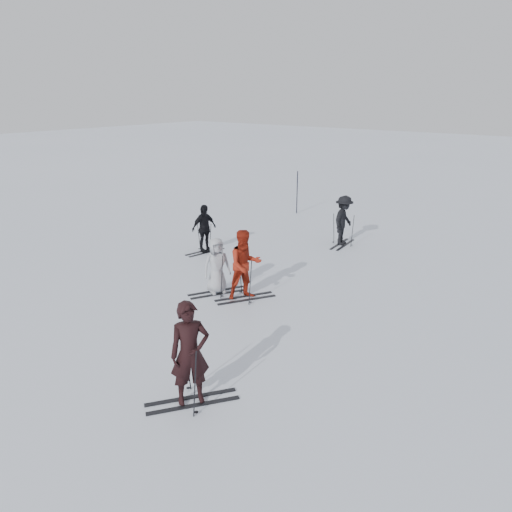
# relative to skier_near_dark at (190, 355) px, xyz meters

# --- Properties ---
(ground) EXTENTS (120.00, 120.00, 0.00)m
(ground) POSITION_rel_skier_near_dark_xyz_m (-2.50, 4.15, -0.99)
(ground) COLOR silver
(ground) RESTS_ON ground
(skier_near_dark) EXTENTS (0.80, 0.86, 1.98)m
(skier_near_dark) POSITION_rel_skier_near_dark_xyz_m (0.00, 0.00, 0.00)
(skier_near_dark) COLOR black
(skier_near_dark) RESTS_ON ground
(skier_red) EXTENTS (1.11, 1.19, 1.94)m
(skier_red) POSITION_rel_skier_near_dark_xyz_m (-2.28, 4.37, -0.02)
(skier_red) COLOR maroon
(skier_red) RESTS_ON ground
(skier_grey) EXTENTS (0.81, 0.93, 1.60)m
(skier_grey) POSITION_rel_skier_near_dark_xyz_m (-3.17, 4.21, -0.19)
(skier_grey) COLOR #A9ADB3
(skier_grey) RESTS_ON ground
(skier_uphill_left) EXTENTS (0.59, 1.05, 1.70)m
(skier_uphill_left) POSITION_rel_skier_near_dark_xyz_m (-6.07, 6.75, -0.14)
(skier_uphill_left) COLOR black
(skier_uphill_left) RESTS_ON ground
(skier_uphill_far) EXTENTS (0.81, 1.25, 1.83)m
(skier_uphill_far) POSITION_rel_skier_near_dark_xyz_m (-2.61, 10.56, -0.08)
(skier_uphill_far) COLOR black
(skier_uphill_far) RESTS_ON ground
(skis_near_dark) EXTENTS (2.00, 1.79, 1.30)m
(skis_near_dark) POSITION_rel_skier_near_dark_xyz_m (0.00, 0.00, -0.34)
(skis_near_dark) COLOR black
(skis_near_dark) RESTS_ON ground
(skis_red) EXTENTS (1.98, 1.68, 1.28)m
(skis_red) POSITION_rel_skier_near_dark_xyz_m (-2.28, 4.37, -0.35)
(skis_red) COLOR black
(skis_red) RESTS_ON ground
(skis_grey) EXTENTS (1.96, 1.63, 1.27)m
(skis_grey) POSITION_rel_skier_near_dark_xyz_m (-3.17, 4.21, -0.36)
(skis_grey) COLOR black
(skis_grey) RESTS_ON ground
(skis_uphill_left) EXTENTS (1.69, 1.10, 1.14)m
(skis_uphill_left) POSITION_rel_skier_near_dark_xyz_m (-6.07, 6.75, -0.42)
(skis_uphill_left) COLOR black
(skis_uphill_left) RESTS_ON ground
(skis_uphill_far) EXTENTS (1.75, 1.06, 1.21)m
(skis_uphill_far) POSITION_rel_skier_near_dark_xyz_m (-2.61, 10.56, -0.39)
(skis_uphill_far) COLOR black
(skis_uphill_far) RESTS_ON ground
(piste_marker) EXTENTS (0.04, 0.04, 1.98)m
(piste_marker) POSITION_rel_skier_near_dark_xyz_m (-6.76, 13.73, -0.00)
(piste_marker) COLOR black
(piste_marker) RESTS_ON ground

